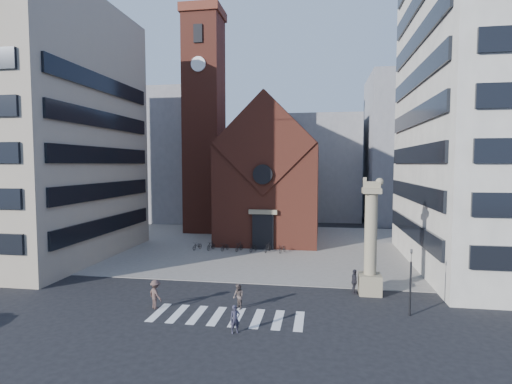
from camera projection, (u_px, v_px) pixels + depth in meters
ground at (229, 300)px, 28.26m from camera, size 120.00×120.00×0.00m
piazza at (266, 246)px, 46.97m from camera, size 46.00×30.00×0.05m
zebra_crossing at (227, 317)px, 25.22m from camera, size 10.20×3.20×0.01m
church at (272, 177)px, 52.36m from camera, size 12.00×16.65×18.00m
campanile at (204, 121)px, 56.32m from camera, size 5.50×5.50×31.20m
building_left at (23, 131)px, 41.01m from camera, size 18.00×20.00×26.00m
bg_block_left at (169, 156)px, 70.06m from camera, size 16.00×14.00×22.00m
bg_block_mid at (319, 168)px, 70.99m from camera, size 14.00×12.00×18.00m
bg_block_right at (418, 150)px, 65.29m from camera, size 16.00×14.00×24.00m
lion_column at (371, 248)px, 29.38m from camera, size 1.63×1.60×8.68m
traffic_light at (411, 280)px, 25.21m from camera, size 0.13×0.16×4.30m
pedestrian_0 at (235, 319)px, 22.73m from camera, size 0.70×0.62×1.61m
pedestrian_1 at (238, 297)px, 26.49m from camera, size 1.03×1.04×1.70m
pedestrian_2 at (354, 282)px, 29.62m from camera, size 0.63×1.14×1.84m
pedestrian_3 at (155, 294)px, 26.58m from camera, size 1.43×1.32×1.94m
scooter_0 at (197, 246)px, 44.81m from camera, size 1.08×1.73×0.86m
scooter_1 at (211, 246)px, 44.55m from camera, size 0.94×1.64×0.95m
scooter_2 at (225, 247)px, 44.30m from camera, size 1.08×1.73×0.86m
scooter_3 at (239, 247)px, 44.04m from camera, size 0.94×1.64×0.95m
scooter_4 at (253, 248)px, 43.79m from camera, size 1.08×1.73×0.86m
scooter_5 at (268, 248)px, 43.53m from camera, size 0.94×1.64×0.95m
scooter_6 at (283, 249)px, 43.28m from camera, size 1.08×1.73×0.86m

